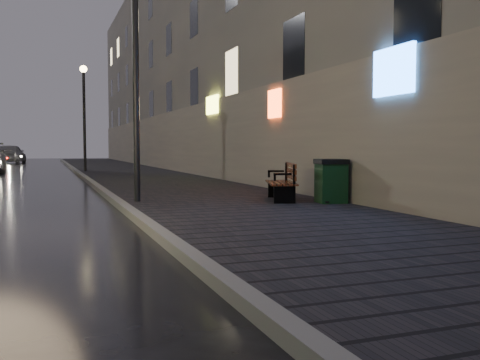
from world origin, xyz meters
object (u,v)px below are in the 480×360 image
Objects in this scene: lamp_far at (84,104)px; car_far at (10,154)px; bench at (284,181)px; trash_bin at (331,181)px; lamp_near at (136,51)px.

car_far is (-4.51, 19.30, -2.70)m from lamp_far.
car_far reaches higher than bench.
car_far reaches higher than trash_bin.
bench is 1.86× the size of trash_bin.
bench is (3.21, -0.89, -2.91)m from lamp_near.
bench is at bearing 109.95° from car_far.
car_far is at bearing 103.14° from lamp_far.
lamp_far is 2.96× the size of bench.
car_far is at bearing 97.28° from lamp_near.
lamp_near reaches higher than bench.
bench is (3.21, -16.89, -2.91)m from lamp_far.
lamp_near is 5.51× the size of trash_bin.
lamp_far is 18.39m from trash_bin.
car_far is (-7.71, 36.20, 0.21)m from bench.
car_far is at bearing 113.42° from trash_bin.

